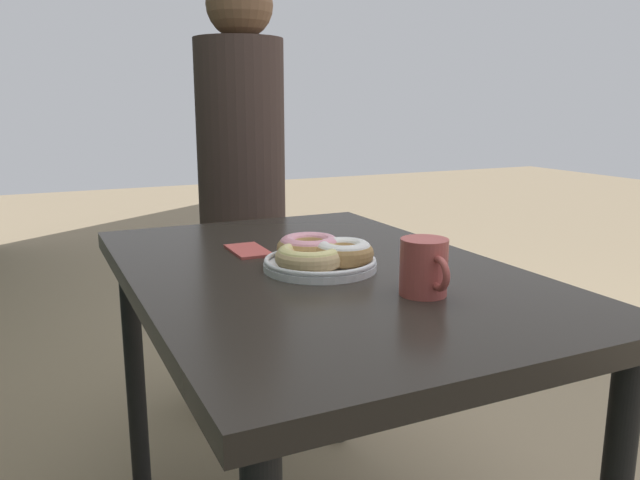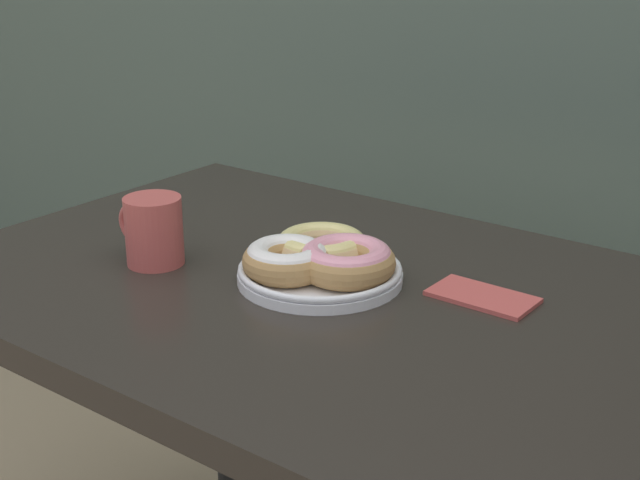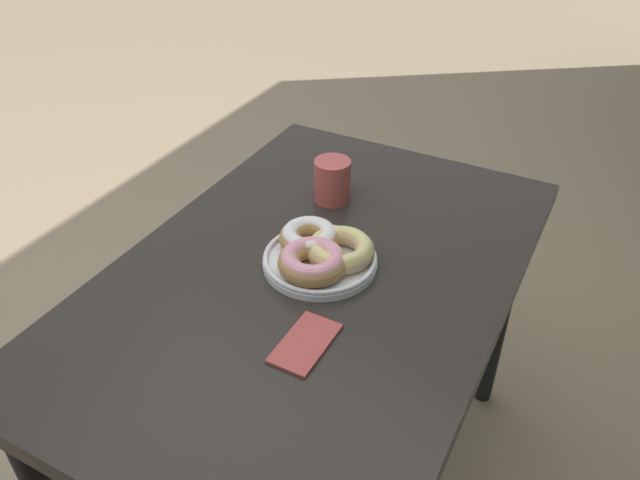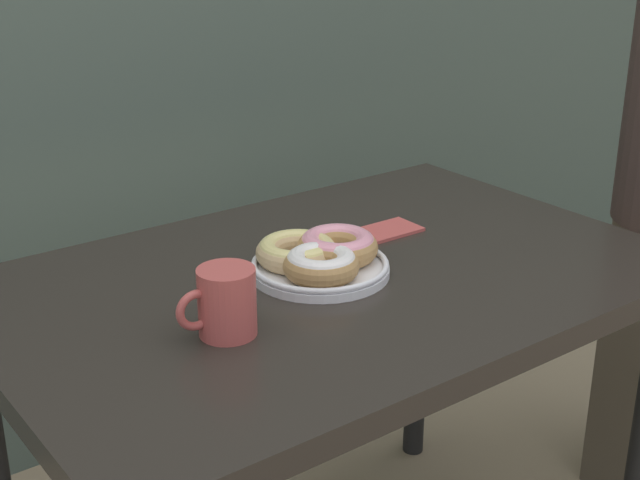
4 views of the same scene
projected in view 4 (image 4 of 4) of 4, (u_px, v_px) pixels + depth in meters
dining_table at (331, 317)px, 1.49m from camera, size 1.11×0.73×0.72m
donut_plate at (319, 256)px, 1.44m from camera, size 0.23×0.24×0.06m
coffee_mug at (225, 302)px, 1.24m from camera, size 0.12×0.08×0.10m
napkin at (384, 231)px, 1.62m from camera, size 0.14×0.08×0.01m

